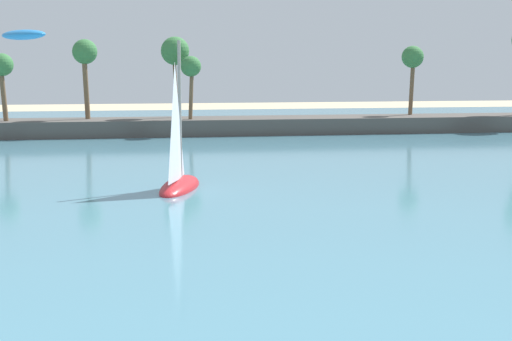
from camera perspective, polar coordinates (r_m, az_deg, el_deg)
sea at (r=67.97m, az=-6.51°, el=1.73°), size 220.00×104.15×0.06m
palm_headland at (r=79.79m, az=-7.66°, el=4.58°), size 93.73×6.05×13.12m
sailboat_near_shore at (r=46.13m, az=-5.96°, el=-0.32°), size 3.80×7.07×9.82m
kite_aloft_high_over_bay at (r=39.54m, az=-17.52°, el=9.96°), size 3.27×3.63×0.55m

